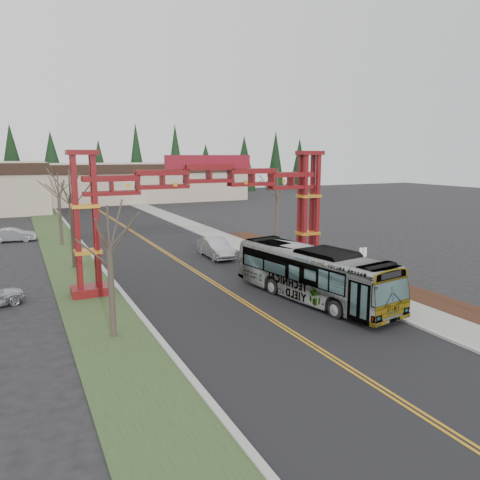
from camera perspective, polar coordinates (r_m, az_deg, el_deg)
ground at (r=18.34m, az=19.23°, el=-18.26°), size 200.00×200.00×0.00m
road at (r=38.97m, az=-7.55°, el=-2.49°), size 12.00×110.00×0.02m
lane_line_left at (r=38.94m, az=-7.72°, el=-2.49°), size 0.12×100.00×0.01m
lane_line_right at (r=39.01m, az=-7.38°, el=-2.46°), size 0.12×100.00×0.01m
curb_right at (r=41.23m, az=0.59°, el=-1.60°), size 0.30×110.00×0.15m
sidewalk_right at (r=41.88m, az=2.37°, el=-1.42°), size 2.60×110.00×0.14m
landscape_strip at (r=31.66m, az=19.64°, el=-5.94°), size 2.60×50.00×0.12m
grass_median at (r=37.34m, az=-19.30°, el=-3.51°), size 4.00×110.00×0.08m
curb_left at (r=37.57m, az=-16.50°, el=-3.22°), size 0.30×110.00×0.15m
gateway_arch at (r=31.54m, az=-3.79°, el=5.55°), size 18.20×1.60×8.90m
retail_building_east at (r=93.81m, az=-12.38°, el=6.99°), size 38.00×20.30×7.00m
conifer_treeline at (r=103.87m, az=-19.32°, el=8.60°), size 116.10×5.60×13.00m
transit_bus at (r=28.24m, az=8.85°, el=-4.10°), size 4.57×11.95×3.25m
silver_sedan at (r=39.74m, az=-2.96°, el=-0.98°), size 1.78×4.97×1.63m
parked_car_far_a at (r=52.11m, az=-25.91°, el=0.56°), size 4.35×1.92×1.39m
bare_tree_median_near at (r=22.42m, az=-15.65°, el=-0.80°), size 2.88×2.88×6.35m
bare_tree_median_mid at (r=37.48m, az=-19.97°, el=4.84°), size 3.20×3.20×7.56m
bare_tree_median_far at (r=47.70m, az=-21.24°, el=5.22°), size 3.03×3.03×6.96m
bare_tree_right_far at (r=43.23m, az=4.58°, el=5.84°), size 3.28×3.28×7.44m
street_sign at (r=33.15m, az=14.74°, el=-2.03°), size 0.54×0.15×2.37m
barrel_south at (r=35.43m, az=11.60°, el=-3.08°), size 0.55×0.55×1.02m
barrel_mid at (r=38.76m, az=6.44°, el=-1.88°), size 0.48×0.48×0.89m
barrel_north at (r=39.62m, az=6.59°, el=-1.60°), size 0.49×0.49×0.91m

